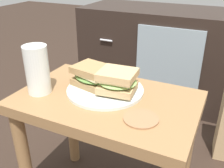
{
  "coord_description": "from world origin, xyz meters",
  "views": [
    {
      "loc": [
        0.32,
        -0.62,
        0.85
      ],
      "look_at": [
        0.02,
        0.0,
        0.51
      ],
      "focal_mm": 41.0,
      "sensor_mm": 36.0,
      "label": 1
    }
  ],
  "objects_px": {
    "plate": "(105,90)",
    "sandwich_front": "(93,76)",
    "beer_glass": "(37,70)",
    "coaster": "(141,118)",
    "tv_cabinet": "(158,54)",
    "sandwich_back": "(117,81)"
  },
  "relations": [
    {
      "from": "tv_cabinet",
      "to": "plate",
      "type": "distance_m",
      "value": 0.93
    },
    {
      "from": "sandwich_front",
      "to": "sandwich_back",
      "type": "height_order",
      "value": "sandwich_back"
    },
    {
      "from": "sandwich_back",
      "to": "coaster",
      "type": "distance_m",
      "value": 0.16
    },
    {
      "from": "sandwich_front",
      "to": "coaster",
      "type": "xyz_separation_m",
      "value": [
        0.21,
        -0.11,
        -0.04
      ]
    },
    {
      "from": "beer_glass",
      "to": "coaster",
      "type": "distance_m",
      "value": 0.36
    },
    {
      "from": "sandwich_front",
      "to": "beer_glass",
      "type": "xyz_separation_m",
      "value": [
        -0.14,
        -0.1,
        0.03
      ]
    },
    {
      "from": "tv_cabinet",
      "to": "plate",
      "type": "xyz_separation_m",
      "value": [
        0.08,
        -0.91,
        0.17
      ]
    },
    {
      "from": "sandwich_front",
      "to": "beer_glass",
      "type": "height_order",
      "value": "beer_glass"
    },
    {
      "from": "sandwich_front",
      "to": "sandwich_back",
      "type": "relative_size",
      "value": 1.18
    },
    {
      "from": "tv_cabinet",
      "to": "plate",
      "type": "height_order",
      "value": "tv_cabinet"
    },
    {
      "from": "tv_cabinet",
      "to": "beer_glass",
      "type": "xyz_separation_m",
      "value": [
        -0.11,
        -1.01,
        0.25
      ]
    },
    {
      "from": "plate",
      "to": "sandwich_front",
      "type": "bearing_deg",
      "value": 170.78
    },
    {
      "from": "plate",
      "to": "sandwich_back",
      "type": "bearing_deg",
      "value": -9.22
    },
    {
      "from": "tv_cabinet",
      "to": "beer_glass",
      "type": "distance_m",
      "value": 1.04
    },
    {
      "from": "beer_glass",
      "to": "sandwich_back",
      "type": "bearing_deg",
      "value": 20.32
    },
    {
      "from": "sandwich_back",
      "to": "tv_cabinet",
      "type": "bearing_deg",
      "value": 97.88
    },
    {
      "from": "plate",
      "to": "coaster",
      "type": "distance_m",
      "value": 0.19
    },
    {
      "from": "tv_cabinet",
      "to": "coaster",
      "type": "distance_m",
      "value": 1.06
    },
    {
      "from": "tv_cabinet",
      "to": "beer_glass",
      "type": "bearing_deg",
      "value": -96.08
    },
    {
      "from": "beer_glass",
      "to": "coaster",
      "type": "xyz_separation_m",
      "value": [
        0.35,
        -0.01,
        -0.07
      ]
    },
    {
      "from": "sandwich_back",
      "to": "coaster",
      "type": "relative_size",
      "value": 1.36
    },
    {
      "from": "coaster",
      "to": "plate",
      "type": "bearing_deg",
      "value": 147.28
    }
  ]
}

